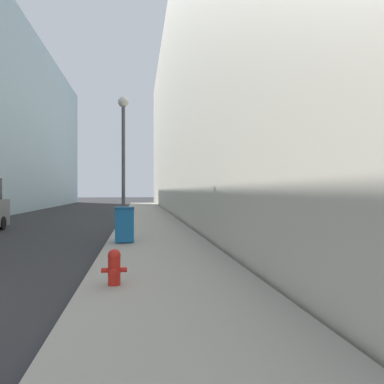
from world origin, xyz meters
name	(u,v)px	position (x,y,z in m)	size (l,w,h in m)	color
sidewalk_right	(149,219)	(5.62, 18.00, 0.08)	(3.44, 60.00, 0.15)	#9E998E
building_right_stone	(237,108)	(13.44, 26.00, 9.03)	(12.00, 60.00, 18.05)	beige
fire_hydrant	(114,266)	(4.52, 1.40, 0.50)	(0.47, 0.35, 0.66)	red
trash_bin	(125,224)	(4.51, 7.12, 0.76)	(0.63, 0.68, 1.18)	#19609E
lamppost	(123,148)	(4.35, 9.93, 3.64)	(0.44, 0.44, 5.58)	#4C4C51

